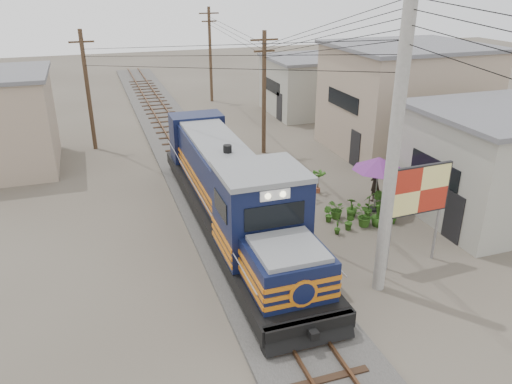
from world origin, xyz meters
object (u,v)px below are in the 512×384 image
object	(u,v)px
market_umbrella	(379,164)
vendor	(375,183)
billboard	(419,193)
locomotive	(232,193)

from	to	relation	value
market_umbrella	vendor	world-z (taller)	market_umbrella
vendor	market_umbrella	bearing A→B (deg)	28.71
market_umbrella	vendor	xyz separation A→B (m)	(0.55, 0.97, -1.34)
vendor	billboard	bearing A→B (deg)	40.69
billboard	vendor	bearing A→B (deg)	69.44
locomotive	market_umbrella	world-z (taller)	locomotive
locomotive	billboard	distance (m)	7.18
billboard	market_umbrella	xyz separation A→B (m)	(1.16, 4.40, -0.61)
billboard	vendor	xyz separation A→B (m)	(1.71, 5.36, -1.96)
vendor	locomotive	bearing A→B (deg)	-25.40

